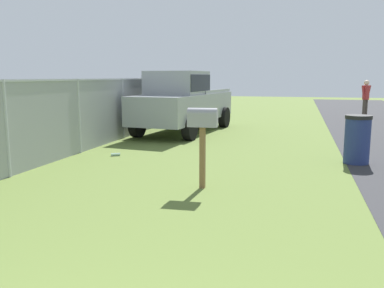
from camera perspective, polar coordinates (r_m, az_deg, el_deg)
mailbox at (r=6.85m, az=1.50°, el=2.80°), size 0.23×0.51×1.39m
pickup_truck at (r=13.98m, az=-1.33°, el=6.14°), size 5.53×2.54×2.09m
trash_bin at (r=9.66m, az=22.23°, el=0.62°), size 0.57×0.57×1.07m
pedestrian at (r=20.43m, az=23.25°, el=6.20°), size 0.38×0.46×1.76m
fence_section at (r=11.68m, az=-12.37°, el=4.77°), size 18.38×0.07×1.86m
litter_bottle_midfield_a at (r=10.04m, az=-10.71°, el=-1.46°), size 0.17×0.23×0.07m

